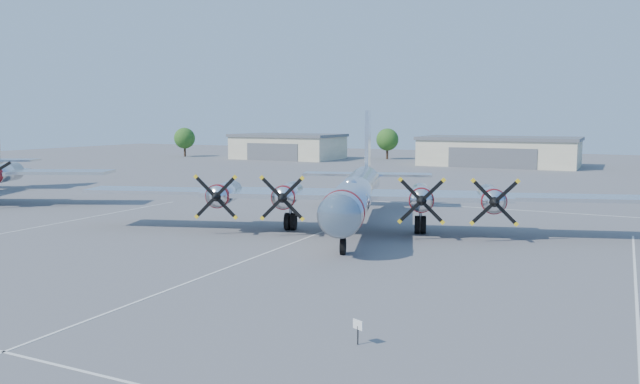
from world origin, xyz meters
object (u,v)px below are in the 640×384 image
at_px(tree_west, 387,140).
at_px(info_placard, 358,327).
at_px(tree_far_west, 185,138).
at_px(hangar_west, 288,146).
at_px(hangar_center, 499,151).
at_px(main_bomber_b29, 356,228).

bearing_deg(tree_west, info_placard, -70.66).
bearing_deg(info_placard, tree_far_west, 155.09).
xyz_separation_m(tree_far_west, tree_west, (45.00, 12.00, 0.00)).
xyz_separation_m(hangar_west, tree_far_west, (-25.00, -3.96, 1.51)).
bearing_deg(hangar_west, hangar_center, -0.00).
relative_size(hangar_west, hangar_center, 0.79).
height_order(tree_far_west, tree_west, same).
distance_m(hangar_west, main_bomber_b29, 86.47).
distance_m(tree_far_west, main_bomber_b29, 99.41).
relative_size(hangar_center, main_bomber_b29, 0.66).
distance_m(hangar_center, tree_west, 26.30).
height_order(tree_west, main_bomber_b29, tree_west).
bearing_deg(tree_west, hangar_west, -158.11).
bearing_deg(hangar_west, main_bomber_b29, -57.34).
distance_m(tree_west, info_placard, 111.61).
distance_m(hangar_center, info_placard, 97.98).
bearing_deg(main_bomber_b29, hangar_center, 73.58).
distance_m(hangar_west, tree_west, 21.61).
bearing_deg(info_placard, hangar_center, 120.79).
bearing_deg(main_bomber_b29, tree_far_west, 118.45).
xyz_separation_m(hangar_center, tree_far_west, (-70.00, -3.96, 1.51)).
height_order(tree_far_west, info_placard, tree_far_west).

